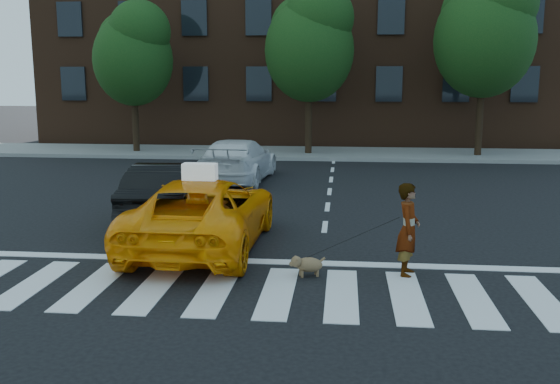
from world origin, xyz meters
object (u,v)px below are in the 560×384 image
at_px(tree_left, 133,50).
at_px(woman, 408,230).
at_px(tree_right, 486,27).
at_px(dog, 306,264).
at_px(taxi, 203,213).
at_px(black_sedan, 171,192).
at_px(tree_mid, 310,39).
at_px(white_suv, 237,160).

bearing_deg(tree_left, woman, -57.66).
bearing_deg(tree_right, dog, -110.80).
bearing_deg(taxi, black_sedan, -58.40).
distance_m(taxi, woman, 4.09).
bearing_deg(dog, black_sedan, 114.17).
distance_m(tree_left, black_sedan, 13.85).
relative_size(tree_right, dog, 12.36).
distance_m(tree_mid, white_suv, 8.09).
height_order(tree_left, white_suv, tree_left).
height_order(tree_left, tree_right, tree_right).
height_order(white_suv, dog, white_suv).
height_order(tree_left, tree_mid, tree_mid).
bearing_deg(tree_right, tree_mid, 180.00).
distance_m(black_sedan, woman, 6.20).
xyz_separation_m(tree_right, taxi, (-8.28, -14.50, -4.57)).
bearing_deg(tree_right, woman, -105.59).
xyz_separation_m(tree_left, woman, (10.07, -15.90, -3.65)).
height_order(black_sedan, dog, black_sedan).
distance_m(tree_left, woman, 19.16).
xyz_separation_m(tree_left, taxi, (6.22, -14.50, -3.75)).
bearing_deg(tree_left, black_sedan, -68.13).
bearing_deg(white_suv, black_sedan, 87.16).
bearing_deg(dog, taxi, 124.50).
bearing_deg(black_sedan, woman, 142.21).
bearing_deg(dog, white_suv, 88.62).
xyz_separation_m(tree_right, black_sedan, (-9.53, -12.37, -4.57)).
xyz_separation_m(white_suv, woman, (4.50, -9.24, 0.11)).
xyz_separation_m(woman, dog, (-1.70, -0.26, -0.58)).
bearing_deg(white_suv, tree_right, -140.16).
distance_m(tree_left, tree_mid, 7.51).
bearing_deg(black_sedan, taxi, 117.44).
height_order(tree_left, woman, tree_left).
relative_size(tree_right, white_suv, 1.62).
height_order(tree_mid, woman, tree_mid).
height_order(taxi, black_sedan, black_sedan).
bearing_deg(taxi, dog, 143.29).
xyz_separation_m(black_sedan, woman, (5.10, -3.52, 0.10)).
distance_m(black_sedan, dog, 5.10).
bearing_deg(taxi, tree_mid, -94.04).
bearing_deg(black_sedan, tree_right, -130.78).
relative_size(black_sedan, dog, 6.78).
xyz_separation_m(tree_left, tree_right, (14.50, -0.00, 0.82)).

